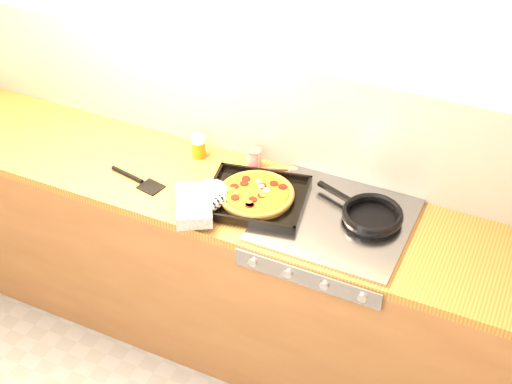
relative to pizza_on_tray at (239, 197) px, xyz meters
The scene contains 9 objects.
room_shell 0.42m from the pizza_on_tray, 97.56° to the left, with size 3.20×3.20×3.20m.
counter_run 0.50m from the pizza_on_tray, 123.50° to the left, with size 3.20×0.62×0.90m.
stovetop 0.41m from the pizza_on_tray, 10.13° to the left, with size 0.60×0.56×0.02m, color gray.
pizza_on_tray is the anchor object (origin of this frame).
frying_pan 0.55m from the pizza_on_tray, 13.51° to the left, with size 0.44×0.32×0.04m.
tomato_can 0.28m from the pizza_on_tray, 102.78° to the left, with size 0.09×0.09×0.10m.
juice_glass 0.41m from the pizza_on_tray, 143.36° to the left, with size 0.08×0.08×0.11m.
wooden_spoon 0.29m from the pizza_on_tray, 85.55° to the left, with size 0.29×0.14×0.02m.
black_spatula 0.49m from the pizza_on_tray, behind, with size 0.29×0.11×0.02m.
Camera 1 is at (1.11, -1.06, 2.76)m, focal length 50.00 mm.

